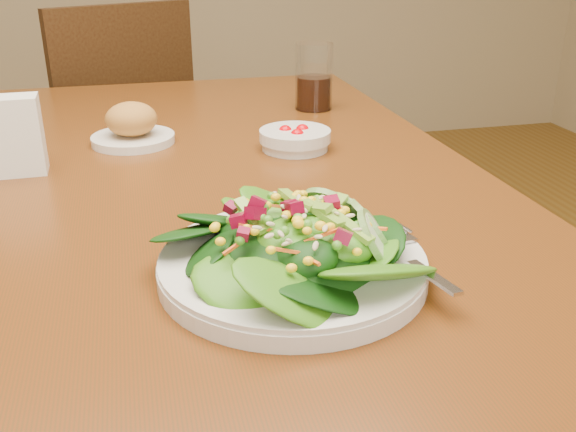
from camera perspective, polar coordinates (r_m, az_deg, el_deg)
The scene contains 7 objects.
dining_table at distance 1.06m, azimuth -8.02°, elevation -1.27°, with size 0.90×1.40×0.75m.
chair_far at distance 2.02m, azimuth -15.15°, elevation 5.54°, with size 0.57×0.57×0.93m.
salad_plate at distance 0.69m, azimuth 1.21°, elevation -2.94°, with size 0.29×0.29×0.08m.
bread_plate at distance 1.18m, azimuth -13.70°, elevation 7.73°, with size 0.15×0.15×0.07m.
tomato_bowl at distance 1.12m, azimuth 0.62°, elevation 6.86°, with size 0.12×0.12×0.04m.
drinking_glass at distance 1.39m, azimuth 2.31°, elevation 11.88°, with size 0.08×0.08×0.14m.
napkin_holder at distance 1.07m, azimuth -23.47°, elevation 6.72°, with size 0.09×0.05×0.12m.
Camera 1 is at (-0.09, -0.96, 1.09)m, focal length 40.00 mm.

